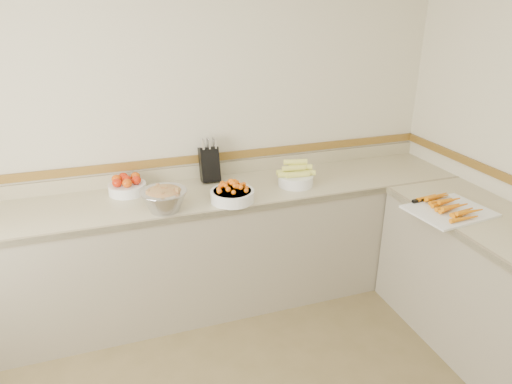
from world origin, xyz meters
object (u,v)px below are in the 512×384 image
object	(u,v)px
knife_block	(209,163)
tomato_bowl	(127,186)
corn_bowl	(296,177)
rhubarb_bowl	(164,198)
cutting_board	(448,208)
cherry_tomato_bowl	(232,193)

from	to	relation	value
knife_block	tomato_bowl	distance (m)	0.61
corn_bowl	tomato_bowl	bearing A→B (deg)	168.52
tomato_bowl	rhubarb_bowl	distance (m)	0.43
corn_bowl	cutting_board	size ratio (longest dim) A/B	0.54
knife_block	tomato_bowl	size ratio (longest dim) A/B	1.28
cherry_tomato_bowl	rhubarb_bowl	distance (m)	0.46
corn_bowl	rhubarb_bowl	distance (m)	0.98
tomato_bowl	rhubarb_bowl	xyz separation A→B (m)	(0.21, -0.38, 0.03)
corn_bowl	cutting_board	bearing A→B (deg)	-44.38
knife_block	corn_bowl	bearing A→B (deg)	-26.85
rhubarb_bowl	cutting_board	size ratio (longest dim) A/B	0.57
cherry_tomato_bowl	cutting_board	bearing A→B (deg)	-25.44
corn_bowl	cutting_board	xyz separation A→B (m)	(0.75, -0.73, -0.04)
tomato_bowl	corn_bowl	world-z (taller)	corn_bowl
corn_bowl	rhubarb_bowl	bearing A→B (deg)	-171.85
rhubarb_bowl	knife_block	bearing A→B (deg)	47.11
corn_bowl	cherry_tomato_bowl	bearing A→B (deg)	-165.86
knife_block	cutting_board	size ratio (longest dim) A/B	0.63
knife_block	rhubarb_bowl	distance (m)	0.59
cherry_tomato_bowl	rhubarb_bowl	world-z (taller)	rhubarb_bowl
knife_block	cutting_board	distance (m)	1.68
rhubarb_bowl	tomato_bowl	bearing A→B (deg)	118.54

